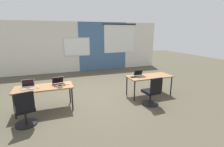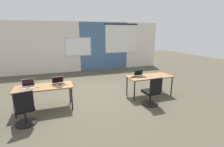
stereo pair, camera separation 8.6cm
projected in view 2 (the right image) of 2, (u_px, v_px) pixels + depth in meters
name	position (u px, v px, depth m)	size (l,w,h in m)	color
ground_plane	(98.00, 95.00, 6.08)	(24.00, 24.00, 0.00)	#4C4738
back_wall_assembly	(80.00, 47.00, 9.59)	(10.00, 0.27, 2.80)	silver
desk_near_left	(44.00, 88.00, 4.80)	(1.60, 0.70, 0.72)	olive
desk_near_right	(150.00, 78.00, 5.93)	(1.60, 0.70, 0.72)	olive
laptop_near_right_inner	(140.00, 75.00, 5.82)	(0.33, 0.32, 0.22)	#333338
mousepad_near_right_inner	(133.00, 77.00, 5.75)	(0.22, 0.19, 0.00)	black
mouse_near_right_inner	(133.00, 77.00, 5.74)	(0.06, 0.10, 0.03)	black
chair_near_right_inner	(152.00, 94.00, 5.16)	(0.52, 0.55, 0.92)	black
laptop_near_left_end	(28.00, 86.00, 4.66)	(0.34, 0.28, 0.24)	#9E9EA3
mouse_near_left_end	(38.00, 87.00, 4.70)	(0.08, 0.11, 0.03)	#B2B2B7
chair_near_left_end	(25.00, 111.00, 4.04)	(0.54, 0.59, 0.92)	black
laptop_near_left_inner	(59.00, 83.00, 4.95)	(0.38, 0.37, 0.22)	#333338
mouse_near_left_inner	(68.00, 84.00, 4.98)	(0.06, 0.10, 0.03)	#B2B2B7
snack_bowl	(60.00, 86.00, 4.73)	(0.18, 0.18, 0.06)	tan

